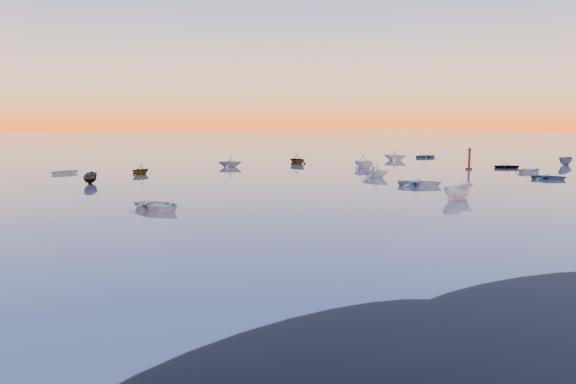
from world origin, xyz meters
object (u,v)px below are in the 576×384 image
boat_near_left (158,210)px  channel_marker (469,160)px  boat_near_right (375,177)px  boat_near_center (458,199)px

boat_near_left → channel_marker: 51.41m
channel_marker → boat_near_right: bearing=-168.9°
boat_near_center → boat_near_right: (4.19, 19.23, 0.00)m
boat_near_right → channel_marker: size_ratio=1.09×
boat_near_center → channel_marker: 32.18m
boat_near_left → boat_near_center: boat_near_center is taller
boat_near_right → boat_near_left: bearing=-2.6°
boat_near_left → boat_near_center: (25.65, -5.23, 0.00)m
boat_near_right → channel_marker: 18.84m
boat_near_left → boat_near_right: 32.96m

